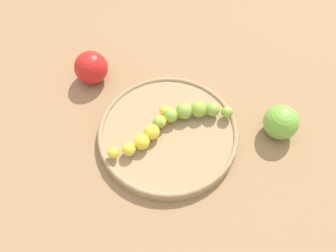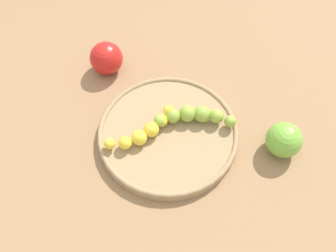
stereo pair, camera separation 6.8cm
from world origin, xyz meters
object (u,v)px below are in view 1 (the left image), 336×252
Objects in this scene: fruit_bowl at (168,133)px; banana_yellow at (145,135)px; apple_green at (281,122)px; banana_green at (192,112)px; apple_red at (91,68)px.

banana_yellow is (0.01, 0.05, 0.02)m from fruit_bowl.
apple_green reaches higher than fruit_bowl.
banana_yellow is 2.23× the size of apple_green.
banana_green is 2.05× the size of apple_red.
apple_red reaches higher than banana_yellow.
fruit_bowl is 0.06m from banana_green.
banana_green is 2.17× the size of apple_green.
banana_yellow is 0.21m from apple_red.
apple_red reaches higher than fruit_bowl.
apple_red is at bearing 13.54° from fruit_bowl.
fruit_bowl is 1.86× the size of banana_green.
banana_yellow is 0.26m from apple_green.
banana_yellow is at bearing 62.28° from apple_green.
banana_yellow is at bearing 77.79° from fruit_bowl.
apple_red reaches higher than apple_green.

